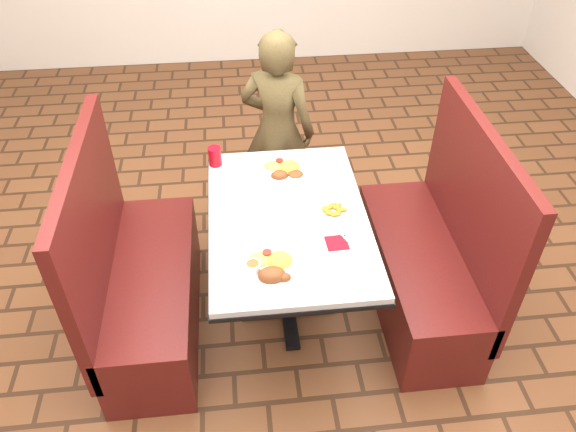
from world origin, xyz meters
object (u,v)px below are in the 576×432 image
at_px(booth_bench_left, 142,285).
at_px(booth_bench_right, 428,263).
at_px(near_dinner_plate, 272,265).
at_px(diner_person, 278,131).
at_px(far_dinner_plate, 284,169).
at_px(dining_table, 288,230).
at_px(plantain_plate, 334,212).
at_px(red_tumbler, 215,156).

bearing_deg(booth_bench_left, booth_bench_right, 0.00).
distance_m(booth_bench_right, near_dinner_plate, 1.08).
xyz_separation_m(diner_person, near_dinner_plate, (-0.15, -1.32, 0.11)).
bearing_deg(far_dinner_plate, dining_table, -93.13).
distance_m(booth_bench_right, far_dinner_plate, 0.97).
distance_m(booth_bench_left, far_dinner_plate, 1.01).
relative_size(diner_person, plantain_plate, 7.34).
xyz_separation_m(booth_bench_left, near_dinner_plate, (0.68, -0.37, 0.45)).
relative_size(far_dinner_plate, plantain_plate, 1.56).
bearing_deg(diner_person, booth_bench_right, 151.44).
bearing_deg(booth_bench_left, far_dinner_plate, 24.61).
bearing_deg(booth_bench_right, dining_table, 180.00).
bearing_deg(booth_bench_left, plantain_plate, -0.23).
height_order(plantain_plate, red_tumbler, red_tumbler).
height_order(dining_table, booth_bench_left, booth_bench_left).
xyz_separation_m(booth_bench_right, diner_person, (-0.76, 0.95, 0.34)).
distance_m(dining_table, booth_bench_left, 0.86).
bearing_deg(far_dinner_plate, plantain_plate, -60.63).
bearing_deg(plantain_plate, near_dinner_plate, -133.34).
xyz_separation_m(dining_table, booth_bench_left, (-0.80, 0.00, -0.32)).
height_order(booth_bench_left, red_tumbler, booth_bench_left).
distance_m(booth_bench_right, red_tumbler, 1.35).
relative_size(dining_table, diner_person, 0.90).
distance_m(diner_person, far_dinner_plate, 0.58).
height_order(booth_bench_left, booth_bench_right, same).
distance_m(far_dinner_plate, red_tumbler, 0.40).
bearing_deg(near_dinner_plate, dining_table, 73.04).
height_order(booth_bench_left, far_dinner_plate, booth_bench_left).
bearing_deg(booth_bench_right, near_dinner_plate, -157.79).
xyz_separation_m(dining_table, booth_bench_right, (0.80, 0.00, -0.32)).
xyz_separation_m(booth_bench_right, red_tumbler, (-1.16, 0.50, 0.48)).
xyz_separation_m(booth_bench_right, far_dinner_plate, (-0.78, 0.38, 0.45)).
bearing_deg(booth_bench_right, far_dinner_plate, 154.25).
bearing_deg(diner_person, near_dinner_plate, 106.09).
height_order(dining_table, booth_bench_right, booth_bench_right).
bearing_deg(red_tumbler, far_dinner_plate, -17.86).
bearing_deg(far_dinner_plate, red_tumbler, 162.14).
relative_size(dining_table, plantain_plate, 6.63).
distance_m(booth_bench_right, plantain_plate, 0.71).
bearing_deg(booth_bench_right, red_tumbler, 156.75).
xyz_separation_m(diner_person, red_tumbler, (-0.40, -0.45, 0.13)).
bearing_deg(red_tumbler, booth_bench_left, -131.37).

